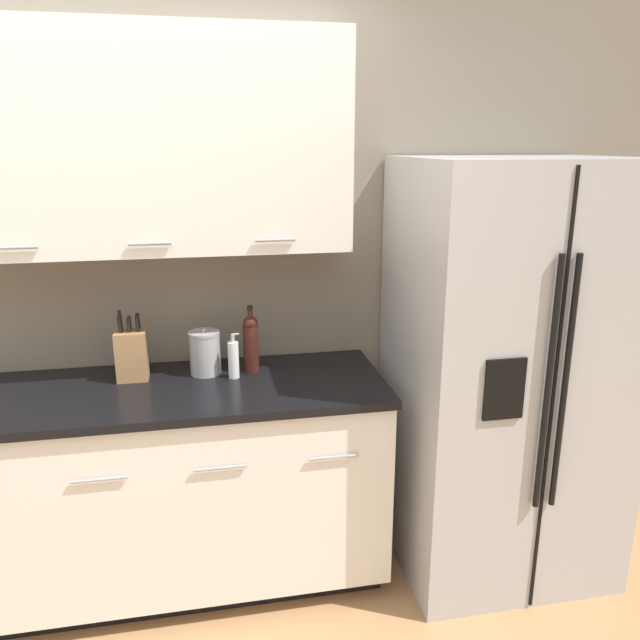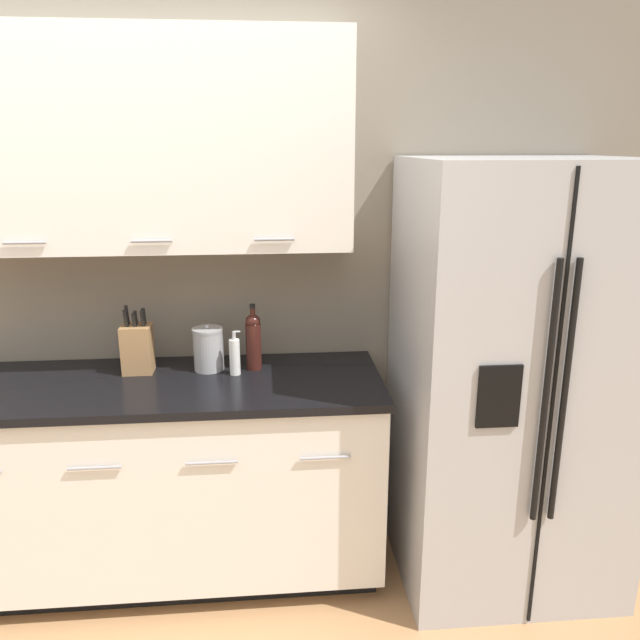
# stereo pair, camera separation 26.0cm
# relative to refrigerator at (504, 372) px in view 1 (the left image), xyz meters

# --- Properties ---
(wall_back) EXTENTS (10.00, 0.39, 2.60)m
(wall_back) POSITION_rel_refrigerator_xyz_m (-1.65, 0.38, 0.53)
(wall_back) COLOR gray
(wall_back) RESTS_ON ground_plane
(counter_unit) EXTENTS (1.85, 0.64, 0.93)m
(counter_unit) POSITION_rel_refrigerator_xyz_m (-1.48, 0.08, -0.45)
(counter_unit) COLOR black
(counter_unit) RESTS_ON ground_plane
(refrigerator) EXTENTS (0.91, 0.81, 1.84)m
(refrigerator) POSITION_rel_refrigerator_xyz_m (0.00, 0.00, 0.00)
(refrigerator) COLOR #B2B2B5
(refrigerator) RESTS_ON ground_plane
(knife_block) EXTENTS (0.13, 0.11, 0.30)m
(knife_block) POSITION_rel_refrigerator_xyz_m (-1.60, 0.20, 0.12)
(knife_block) COLOR #A87A4C
(knife_block) RESTS_ON counter_unit
(wine_bottle) EXTENTS (0.07, 0.07, 0.29)m
(wine_bottle) POSITION_rel_refrigerator_xyz_m (-1.10, 0.20, 0.14)
(wine_bottle) COLOR #3D1914
(wine_bottle) RESTS_ON counter_unit
(soap_dispenser) EXTENTS (0.05, 0.05, 0.20)m
(soap_dispenser) POSITION_rel_refrigerator_xyz_m (-1.18, 0.13, 0.09)
(soap_dispenser) COLOR white
(soap_dispenser) RESTS_ON counter_unit
(steel_canister) EXTENTS (0.13, 0.13, 0.21)m
(steel_canister) POSITION_rel_refrigerator_xyz_m (-1.29, 0.21, 0.11)
(steel_canister) COLOR #A3A3A5
(steel_canister) RESTS_ON counter_unit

